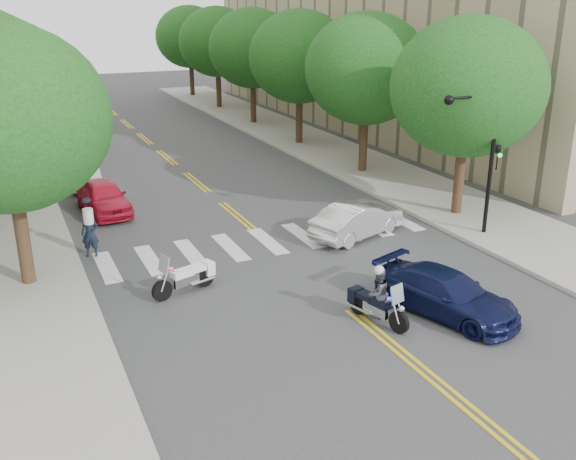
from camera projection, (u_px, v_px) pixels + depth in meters
ground at (350, 310)px, 19.66m from camera, size 140.00×140.00×0.00m
sidewalk_right at (309, 142)px, 42.16m from camera, size 5.00×60.00×0.15m
tree_l_0 at (5, 119)px, 19.44m from camera, size 6.40×6.40×8.45m
tree_r_0 at (468, 87)px, 26.35m from camera, size 6.40×6.40×8.45m
tree_r_1 at (366, 69)px, 33.18m from camera, size 6.40×6.40×8.45m
tree_r_2 at (300, 57)px, 40.02m from camera, size 6.40×6.40×8.45m
tree_r_3 at (252, 48)px, 46.86m from camera, size 6.40×6.40×8.45m
tree_r_4 at (217, 42)px, 53.69m from camera, size 6.40×6.40×8.45m
tree_r_5 at (190, 37)px, 60.53m from camera, size 6.40×6.40×8.45m
traffic_signal_pole at (484, 145)px, 24.41m from camera, size 2.82×0.42×6.00m
motorcycle_police at (376, 297)px, 18.68m from camera, size 0.93×2.19×1.81m
motorcycle_parked at (189, 277)px, 20.75m from camera, size 2.25×1.03×1.50m
officer_standing at (90, 234)px, 23.46m from camera, size 0.76×0.65×1.78m
convertible at (357, 220)px, 25.51m from camera, size 4.51×2.84×1.40m
sedan_blue at (446, 294)px, 19.22m from camera, size 3.22×4.93×1.33m
parked_car_a at (103, 197)px, 28.33m from camera, size 2.09×4.47×1.48m
parked_car_b at (85, 174)px, 32.41m from camera, size 1.65×4.06×1.31m
parked_car_c at (76, 167)px, 34.03m from camera, size 2.26×4.29×1.15m
parked_car_d at (53, 136)px, 41.53m from camera, size 1.82×4.30×1.24m
parked_car_e at (37, 120)px, 45.98m from camera, size 1.81×4.45×1.51m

